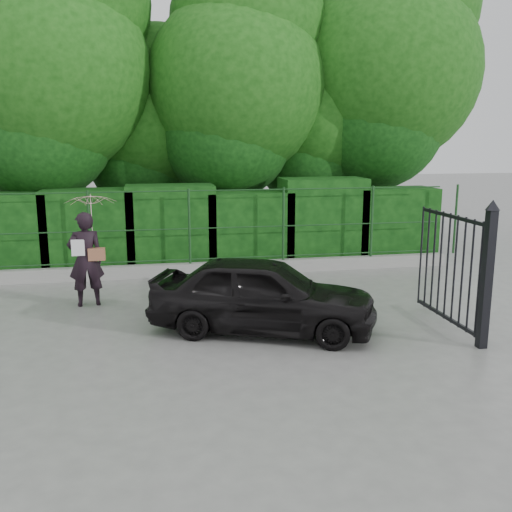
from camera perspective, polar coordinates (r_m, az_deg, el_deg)
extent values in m
plane|color=gray|center=(9.58, -6.98, -8.35)|extent=(80.00, 80.00, 0.00)
cube|color=#9E9E99|center=(13.86, -8.22, -1.41)|extent=(14.00, 0.25, 0.30)
cylinder|color=#1A411C|center=(13.72, -16.31, 2.57)|extent=(0.06, 0.06, 1.80)
cylinder|color=#1A411C|center=(13.68, -6.68, 2.94)|extent=(0.06, 0.06, 1.80)
cylinder|color=#1A411C|center=(14.02, 2.75, 3.22)|extent=(0.06, 0.06, 1.80)
cylinder|color=#1A411C|center=(14.72, 11.51, 3.41)|extent=(0.06, 0.06, 1.80)
cylinder|color=#1A411C|center=(15.73, 19.32, 3.50)|extent=(0.06, 0.06, 1.80)
cylinder|color=#1A411C|center=(13.80, -8.25, -0.40)|extent=(13.60, 0.03, 0.03)
cylinder|color=#1A411C|center=(13.67, -8.35, 2.67)|extent=(13.60, 0.03, 0.03)
cylinder|color=#1A411C|center=(13.55, -8.46, 6.43)|extent=(13.60, 0.03, 0.03)
cube|color=black|center=(15.08, -23.87, 2.01)|extent=(2.20, 1.20, 1.98)
cube|color=black|center=(14.74, -16.29, 2.46)|extent=(2.20, 1.20, 2.03)
cube|color=black|center=(14.67, -8.50, 2.91)|extent=(2.20, 1.20, 2.11)
cube|color=black|center=(14.89, -0.77, 2.78)|extent=(2.20, 1.20, 1.91)
cube|color=black|center=(15.33, 6.63, 3.58)|extent=(2.20, 1.20, 2.23)
cube|color=black|center=(16.05, 13.46, 3.18)|extent=(2.20, 1.20, 1.95)
cylinder|color=black|center=(16.41, -19.49, 7.50)|extent=(0.36, 0.36, 4.50)
sphere|color=#14470F|center=(16.46, -20.15, 16.90)|extent=(5.40, 5.40, 5.40)
cylinder|color=black|center=(17.57, -10.59, 6.16)|extent=(0.36, 0.36, 3.25)
sphere|color=#14470F|center=(17.49, -10.84, 12.53)|extent=(3.90, 3.90, 3.90)
cylinder|color=black|center=(16.72, -1.97, 7.80)|extent=(0.36, 0.36, 4.25)
sphere|color=#14470F|center=(16.74, -2.03, 16.54)|extent=(5.10, 5.10, 5.10)
cylinder|color=black|center=(17.97, 5.66, 6.83)|extent=(0.36, 0.36, 3.50)
sphere|color=#14470F|center=(17.91, 5.80, 13.53)|extent=(4.20, 4.20, 4.20)
cylinder|color=black|center=(18.22, 12.18, 8.66)|extent=(0.36, 0.36, 4.75)
sphere|color=#14470F|center=(18.30, 12.58, 17.60)|extent=(5.70, 5.70, 5.70)
cube|color=black|center=(9.57, 22.05, -2.29)|extent=(0.14, 0.14, 2.20)
cone|color=black|center=(9.37, 22.61, 4.74)|extent=(0.22, 0.22, 0.16)
cube|color=black|center=(10.76, 18.39, -5.76)|extent=(0.05, 2.00, 0.06)
cube|color=black|center=(10.38, 19.03, 3.76)|extent=(0.05, 2.00, 0.06)
cylinder|color=black|center=(9.74, 21.41, -2.30)|extent=(0.04, 0.04, 1.90)
cylinder|color=black|center=(9.95, 20.65, -1.96)|extent=(0.04, 0.04, 1.90)
cylinder|color=black|center=(10.16, 19.93, -1.64)|extent=(0.04, 0.04, 1.90)
cylinder|color=black|center=(10.37, 19.24, -1.33)|extent=(0.04, 0.04, 1.90)
cylinder|color=black|center=(10.58, 18.57, -1.03)|extent=(0.04, 0.04, 1.90)
cylinder|color=black|center=(10.79, 17.93, -0.74)|extent=(0.04, 0.04, 1.90)
cylinder|color=black|center=(11.01, 17.32, -0.47)|extent=(0.04, 0.04, 1.90)
cylinder|color=black|center=(11.22, 16.73, -0.20)|extent=(0.04, 0.04, 1.90)
cylinder|color=black|center=(11.44, 16.16, 0.05)|extent=(0.04, 0.04, 1.90)
imported|color=black|center=(11.67, -16.66, -0.31)|extent=(0.75, 0.56, 1.88)
imported|color=#FFBDC5|center=(11.57, -16.13, 3.80)|extent=(0.98, 0.99, 0.89)
cube|color=#975C40|center=(11.55, -15.64, 0.17)|extent=(0.32, 0.15, 0.24)
cube|color=white|center=(11.52, -17.38, 0.79)|extent=(0.25, 0.02, 0.32)
imported|color=black|center=(9.75, 0.70, -3.86)|extent=(4.15, 2.86, 1.31)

